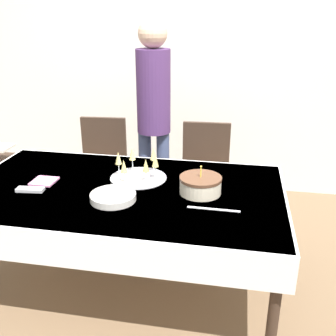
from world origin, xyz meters
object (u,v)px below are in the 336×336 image
object	(u,v)px
dining_chair_far_right	(205,175)
plate_stack_dessert	(128,181)
person_standing	(153,106)
champagne_tray	(138,168)
high_chair	(1,167)
birthday_cake	(200,185)
dining_chair_far_left	(103,168)
plate_stack_main	(113,197)

from	to	relation	value
dining_chair_far_right	plate_stack_dessert	world-z (taller)	dining_chair_far_right
plate_stack_dessert	dining_chair_far_right	bearing A→B (deg)	62.30
person_standing	dining_chair_far_right	bearing A→B (deg)	-7.38
dining_chair_far_right	person_standing	world-z (taller)	person_standing
champagne_tray	plate_stack_dessert	size ratio (longest dim) A/B	1.72
high_chair	person_standing	bearing A→B (deg)	5.96
birthday_cake	champagne_tray	world-z (taller)	birthday_cake
dining_chair_far_right	birthday_cake	distance (m)	0.93
champagne_tray	person_standing	size ratio (longest dim) A/B	0.21
dining_chair_far_left	champagne_tray	distance (m)	0.95
dining_chair_far_left	dining_chair_far_right	size ratio (longest dim) A/B	1.00
dining_chair_far_right	champagne_tray	xyz separation A→B (m)	(-0.38, -0.73, 0.32)
birthday_cake	champagne_tray	distance (m)	0.46
dining_chair_far_left	high_chair	distance (m)	0.94
birthday_cake	plate_stack_dessert	world-z (taller)	birthday_cake
person_standing	champagne_tray	bearing A→B (deg)	-84.95
dining_chair_far_left	dining_chair_far_right	bearing A→B (deg)	0.01
plate_stack_main	birthday_cake	bearing A→B (deg)	21.10
dining_chair_far_left	plate_stack_main	size ratio (longest dim) A/B	3.45
dining_chair_far_right	plate_stack_main	world-z (taller)	dining_chair_far_right
birthday_cake	plate_stack_main	size ratio (longest dim) A/B	0.95
dining_chair_far_left	high_chair	xyz separation A→B (m)	(-0.94, -0.09, -0.03)
plate_stack_main	plate_stack_dessert	bearing A→B (deg)	84.82
plate_stack_main	high_chair	xyz separation A→B (m)	(-1.39, 0.99, -0.30)
champagne_tray	plate_stack_main	size ratio (longest dim) A/B	1.39
dining_chair_far_right	high_chair	size ratio (longest dim) A/B	1.32
plate_stack_dessert	high_chair	xyz separation A→B (m)	(-1.42, 0.73, -0.29)
plate_stack_dessert	person_standing	world-z (taller)	person_standing
champagne_tray	plate_stack_main	world-z (taller)	champagne_tray
plate_stack_dessert	person_standing	distance (m)	0.92
dining_chair_far_left	plate_stack_main	bearing A→B (deg)	-66.95
dining_chair_far_left	plate_stack_dessert	world-z (taller)	dining_chair_far_left
dining_chair_far_left	champagne_tray	size ratio (longest dim) A/B	2.49
dining_chair_far_right	birthday_cake	world-z (taller)	dining_chair_far_right
champagne_tray	plate_stack_dessert	xyz separation A→B (m)	(-0.05, -0.09, -0.06)
person_standing	high_chair	distance (m)	1.52
person_standing	high_chair	world-z (taller)	person_standing
dining_chair_far_right	dining_chair_far_left	bearing A→B (deg)	-179.99
birthday_cake	plate_stack_main	world-z (taller)	birthday_cake
dining_chair_far_left	plate_stack_main	distance (m)	1.20
high_chair	dining_chair_far_right	bearing A→B (deg)	2.69
champagne_tray	dining_chair_far_right	bearing A→B (deg)	62.30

